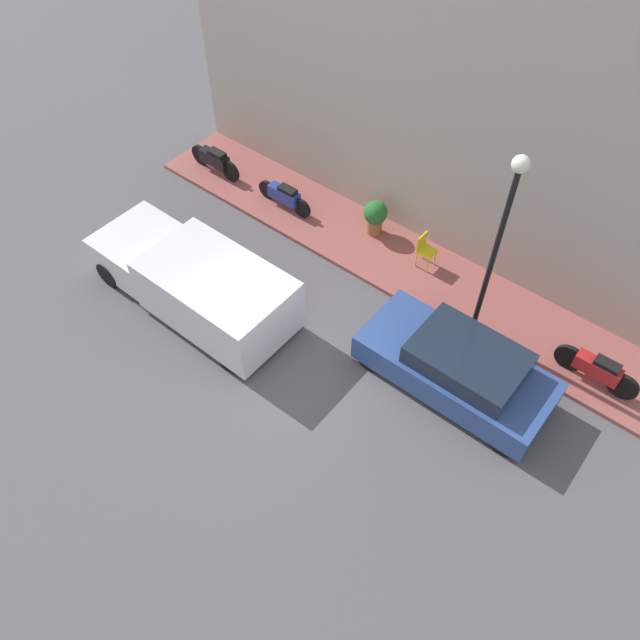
{
  "coord_description": "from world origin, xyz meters",
  "views": [
    {
      "loc": [
        -5.92,
        -6.06,
        11.42
      ],
      "look_at": [
        1.11,
        -0.35,
        0.6
      ],
      "focal_mm": 35.0,
      "sensor_mm": 36.0,
      "label": 1
    }
  ],
  "objects_px": {
    "streetlamp": "(502,226)",
    "cafe_chair": "(425,248)",
    "parked_car": "(458,367)",
    "motorcycle_red": "(597,369)",
    "potted_plant": "(375,215)",
    "delivery_van": "(194,280)",
    "motorcycle_black": "(215,160)",
    "motorcycle_blue": "(285,196)"
  },
  "relations": [
    {
      "from": "motorcycle_red",
      "to": "cafe_chair",
      "type": "height_order",
      "value": "cafe_chair"
    },
    {
      "from": "parked_car",
      "to": "motorcycle_red",
      "type": "relative_size",
      "value": 2.25
    },
    {
      "from": "motorcycle_blue",
      "to": "streetlamp",
      "type": "bearing_deg",
      "value": -94.99
    },
    {
      "from": "parked_car",
      "to": "potted_plant",
      "type": "relative_size",
      "value": 4.24
    },
    {
      "from": "parked_car",
      "to": "delivery_van",
      "type": "distance_m",
      "value": 6.35
    },
    {
      "from": "motorcycle_blue",
      "to": "cafe_chair",
      "type": "distance_m",
      "value": 4.24
    },
    {
      "from": "delivery_van",
      "to": "potted_plant",
      "type": "distance_m",
      "value": 5.06
    },
    {
      "from": "motorcycle_red",
      "to": "motorcycle_black",
      "type": "xyz_separation_m",
      "value": [
        0.12,
        11.67,
        -0.01
      ]
    },
    {
      "from": "motorcycle_red",
      "to": "motorcycle_black",
      "type": "bearing_deg",
      "value": 89.41
    },
    {
      "from": "motorcycle_red",
      "to": "potted_plant",
      "type": "bearing_deg",
      "value": 81.95
    },
    {
      "from": "delivery_van",
      "to": "motorcycle_red",
      "type": "xyz_separation_m",
      "value": [
        3.78,
        -8.39,
        -0.28
      ]
    },
    {
      "from": "streetlamp",
      "to": "cafe_chair",
      "type": "bearing_deg",
      "value": 62.93
    },
    {
      "from": "delivery_van",
      "to": "streetlamp",
      "type": "xyz_separation_m",
      "value": [
        3.44,
        -5.62,
        2.46
      ]
    },
    {
      "from": "motorcycle_black",
      "to": "streetlamp",
      "type": "height_order",
      "value": "streetlamp"
    },
    {
      "from": "delivery_van",
      "to": "motorcycle_black",
      "type": "height_order",
      "value": "delivery_van"
    },
    {
      "from": "streetlamp",
      "to": "potted_plant",
      "type": "relative_size",
      "value": 4.85
    },
    {
      "from": "motorcycle_red",
      "to": "potted_plant",
      "type": "relative_size",
      "value": 1.89
    },
    {
      "from": "delivery_van",
      "to": "motorcycle_black",
      "type": "distance_m",
      "value": 5.11
    },
    {
      "from": "parked_car",
      "to": "cafe_chair",
      "type": "xyz_separation_m",
      "value": [
        2.62,
        2.53,
        0.02
      ]
    },
    {
      "from": "motorcycle_black",
      "to": "potted_plant",
      "type": "distance_m",
      "value": 5.21
    },
    {
      "from": "delivery_van",
      "to": "motorcycle_black",
      "type": "xyz_separation_m",
      "value": [
        3.9,
        3.28,
        -0.29
      ]
    },
    {
      "from": "motorcycle_red",
      "to": "parked_car",
      "type": "bearing_deg",
      "value": 129.14
    },
    {
      "from": "streetlamp",
      "to": "potted_plant",
      "type": "bearing_deg",
      "value": 71.33
    },
    {
      "from": "streetlamp",
      "to": "potted_plant",
      "type": "xyz_separation_m",
      "value": [
        1.27,
        3.76,
        -2.6
      ]
    },
    {
      "from": "motorcycle_red",
      "to": "motorcycle_black",
      "type": "distance_m",
      "value": 11.67
    },
    {
      "from": "delivery_van",
      "to": "motorcycle_red",
      "type": "bearing_deg",
      "value": -65.72
    },
    {
      "from": "motorcycle_red",
      "to": "streetlamp",
      "type": "xyz_separation_m",
      "value": [
        -0.35,
        2.77,
        2.74
      ]
    },
    {
      "from": "streetlamp",
      "to": "motorcycle_red",
      "type": "bearing_deg",
      "value": -82.86
    },
    {
      "from": "cafe_chair",
      "to": "potted_plant",
      "type": "bearing_deg",
      "value": 83.06
    },
    {
      "from": "parked_car",
      "to": "streetlamp",
      "type": "height_order",
      "value": "streetlamp"
    },
    {
      "from": "motorcycle_black",
      "to": "potted_plant",
      "type": "bearing_deg",
      "value": -81.14
    },
    {
      "from": "motorcycle_blue",
      "to": "motorcycle_black",
      "type": "distance_m",
      "value": 2.61
    },
    {
      "from": "delivery_van",
      "to": "motorcycle_blue",
      "type": "bearing_deg",
      "value": 9.6
    },
    {
      "from": "streetlamp",
      "to": "motorcycle_blue",
      "type": "bearing_deg",
      "value": 85.01
    },
    {
      "from": "motorcycle_red",
      "to": "potted_plant",
      "type": "xyz_separation_m",
      "value": [
        0.92,
        6.53,
        0.14
      ]
    },
    {
      "from": "delivery_van",
      "to": "motorcycle_red",
      "type": "distance_m",
      "value": 9.21
    },
    {
      "from": "motorcycle_blue",
      "to": "parked_car",
      "type": "bearing_deg",
      "value": -107.31
    },
    {
      "from": "parked_car",
      "to": "potted_plant",
      "type": "bearing_deg",
      "value": 56.11
    },
    {
      "from": "motorcycle_red",
      "to": "motorcycle_black",
      "type": "relative_size",
      "value": 1.0
    },
    {
      "from": "motorcycle_blue",
      "to": "streetlamp",
      "type": "relative_size",
      "value": 0.38
    },
    {
      "from": "motorcycle_black",
      "to": "cafe_chair",
      "type": "bearing_deg",
      "value": -84.98
    },
    {
      "from": "motorcycle_red",
      "to": "motorcycle_blue",
      "type": "bearing_deg",
      "value": 88.72
    }
  ]
}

